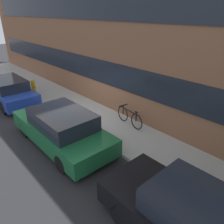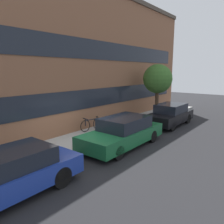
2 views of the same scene
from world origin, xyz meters
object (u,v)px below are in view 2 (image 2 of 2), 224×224
(parked_car_black, at_px, (170,115))
(parked_car_blue, at_px, (6,175))
(bicycle, at_px, (91,124))
(parked_car_green, at_px, (123,132))
(street_tree, at_px, (158,79))

(parked_car_black, bearing_deg, parked_car_blue, 0.00)
(parked_car_blue, distance_m, bicycle, 6.83)
(parked_car_green, relative_size, bicycle, 2.88)
(street_tree, bearing_deg, bicycle, 168.19)
(parked_car_blue, height_order, parked_car_green, parked_car_green)
(parked_car_blue, relative_size, bicycle, 2.79)
(parked_car_blue, height_order, street_tree, street_tree)
(bicycle, distance_m, street_tree, 6.25)
(parked_car_black, bearing_deg, bicycle, -31.80)
(parked_car_blue, height_order, parked_car_black, parked_car_black)
(bicycle, xyz_separation_m, street_tree, (5.65, -1.18, 2.39))
(parked_car_green, distance_m, street_tree, 6.96)
(parked_car_green, bearing_deg, parked_car_blue, 0.00)
(parked_car_green, bearing_deg, bicycle, -105.17)
(street_tree, bearing_deg, parked_car_blue, -172.42)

